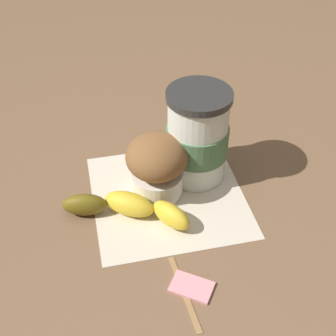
{
  "coord_description": "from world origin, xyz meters",
  "views": [
    {
      "loc": [
        0.48,
        0.03,
        0.48
      ],
      "look_at": [
        0.0,
        0.0,
        0.05
      ],
      "focal_mm": 50.0,
      "sensor_mm": 36.0,
      "label": 1
    }
  ],
  "objects_px": {
    "muffin": "(157,165)",
    "banana": "(128,207)",
    "coffee_cup": "(197,137)",
    "sugar_packet": "(192,286)"
  },
  "relations": [
    {
      "from": "banana",
      "to": "sugar_packet",
      "type": "relative_size",
      "value": 3.67
    },
    {
      "from": "banana",
      "to": "muffin",
      "type": "bearing_deg",
      "value": 145.4
    },
    {
      "from": "coffee_cup",
      "to": "muffin",
      "type": "height_order",
      "value": "coffee_cup"
    },
    {
      "from": "coffee_cup",
      "to": "sugar_packet",
      "type": "relative_size",
      "value": 2.86
    },
    {
      "from": "coffee_cup",
      "to": "sugar_packet",
      "type": "height_order",
      "value": "coffee_cup"
    },
    {
      "from": "coffee_cup",
      "to": "muffin",
      "type": "distance_m",
      "value": 0.07
    },
    {
      "from": "banana",
      "to": "sugar_packet",
      "type": "bearing_deg",
      "value": 39.11
    },
    {
      "from": "muffin",
      "to": "banana",
      "type": "xyz_separation_m",
      "value": [
        0.05,
        -0.04,
        -0.03
      ]
    },
    {
      "from": "sugar_packet",
      "to": "banana",
      "type": "bearing_deg",
      "value": -140.89
    },
    {
      "from": "coffee_cup",
      "to": "banana",
      "type": "distance_m",
      "value": 0.14
    }
  ]
}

